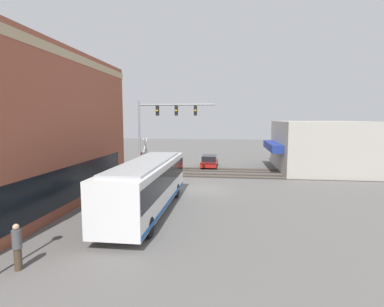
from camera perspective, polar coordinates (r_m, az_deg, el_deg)
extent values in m
plane|color=#605E5B|center=(24.43, 2.04, -6.77)|extent=(120.00, 120.00, 0.00)
cube|color=tan|center=(20.09, -23.12, 16.97)|extent=(18.43, 0.36, 0.50)
cube|color=black|center=(20.07, -21.87, -5.23)|extent=(15.32, 0.12, 2.20)
cube|color=#B2ADA3|center=(35.82, 22.93, 1.35)|extent=(11.60, 8.70, 5.39)
cube|color=navy|center=(34.82, 15.14, 1.35)|extent=(8.12, 1.20, 0.80)
cube|color=white|center=(18.43, -8.50, -5.77)|extent=(11.40, 2.55, 2.60)
cube|color=black|center=(18.35, -8.52, -4.58)|extent=(11.17, 2.59, 1.09)
cube|color=#194CA5|center=(18.70, -8.44, -9.15)|extent=(11.17, 2.58, 0.24)
cube|color=#A5A8AA|center=(18.19, -8.57, -1.59)|extent=(9.69, 2.17, 0.12)
cylinder|color=black|center=(22.01, -5.97, -6.96)|extent=(1.00, 2.57, 1.00)
cylinder|color=black|center=(15.19, -12.49, -13.37)|extent=(1.00, 2.57, 1.00)
cylinder|color=gray|center=(28.97, -9.97, 2.61)|extent=(0.20, 0.20, 7.36)
cylinder|color=gray|center=(28.09, -3.02, 9.27)|extent=(0.16, 7.15, 0.16)
cube|color=black|center=(28.44, -6.60, 8.09)|extent=(0.30, 0.27, 0.90)
sphere|color=yellow|center=(28.28, -6.68, 8.10)|extent=(0.20, 0.20, 0.20)
cube|color=black|center=(28.07, -3.01, 8.15)|extent=(0.30, 0.27, 0.90)
sphere|color=yellow|center=(27.91, -3.07, 8.15)|extent=(0.20, 0.20, 0.20)
cube|color=black|center=(27.81, 0.66, 8.17)|extent=(0.30, 0.27, 0.90)
sphere|color=yellow|center=(27.65, 0.62, 8.18)|extent=(0.20, 0.20, 0.20)
cylinder|color=gray|center=(29.44, -8.80, -0.98)|extent=(0.14, 0.14, 3.60)
cube|color=white|center=(29.30, -8.85, 1.54)|extent=(1.41, 0.06, 1.41)
cube|color=white|center=(29.30, -8.85, 1.54)|extent=(1.41, 0.06, 1.41)
cylinder|color=#38383A|center=(29.38, -8.82, -0.02)|extent=(0.08, 0.90, 0.08)
sphere|color=red|center=(29.21, -8.00, -0.04)|extent=(0.28, 0.28, 0.28)
sphere|color=red|center=(29.46, -9.69, -0.02)|extent=(0.28, 0.28, 0.28)
cube|color=#332D28|center=(30.27, 3.06, -4.13)|extent=(2.60, 60.00, 0.03)
cube|color=#6B6056|center=(29.56, 2.96, -4.27)|extent=(0.07, 60.00, 0.15)
cube|color=#6B6056|center=(30.97, 3.16, -3.77)|extent=(0.07, 60.00, 0.15)
cube|color=#332D28|center=(33.42, 3.46, -3.11)|extent=(2.60, 60.00, 0.03)
cube|color=#6B6056|center=(32.70, 3.38, -3.22)|extent=(0.07, 60.00, 0.15)
cube|color=#6B6056|center=(34.11, 3.54, -2.81)|extent=(0.07, 60.00, 0.15)
cube|color=#B21E19|center=(35.27, 3.35, -1.77)|extent=(4.57, 1.80, 0.52)
cube|color=black|center=(34.97, 3.33, -0.88)|extent=(2.51, 1.62, 0.64)
cylinder|color=black|center=(36.70, 3.49, -1.75)|extent=(0.64, 1.82, 0.64)
cylinder|color=black|center=(33.91, 3.18, -2.45)|extent=(0.64, 1.82, 0.64)
cylinder|color=#473828|center=(28.66, -6.26, -3.92)|extent=(0.28, 0.28, 0.87)
cylinder|color=#4C4C51|center=(28.53, -6.28, -2.35)|extent=(0.34, 0.34, 0.72)
sphere|color=tan|center=(28.45, -6.29, -1.39)|extent=(0.24, 0.24, 0.24)
cylinder|color=#473828|center=(13.56, -30.21, -16.98)|extent=(0.28, 0.28, 0.85)
cylinder|color=#4C4C51|center=(13.28, -30.41, -13.88)|extent=(0.34, 0.34, 0.71)
sphere|color=tan|center=(13.13, -30.54, -11.95)|extent=(0.23, 0.23, 0.23)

